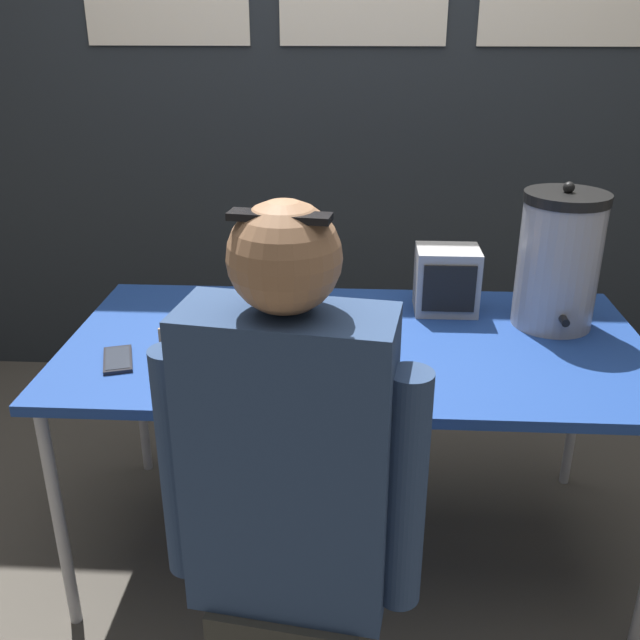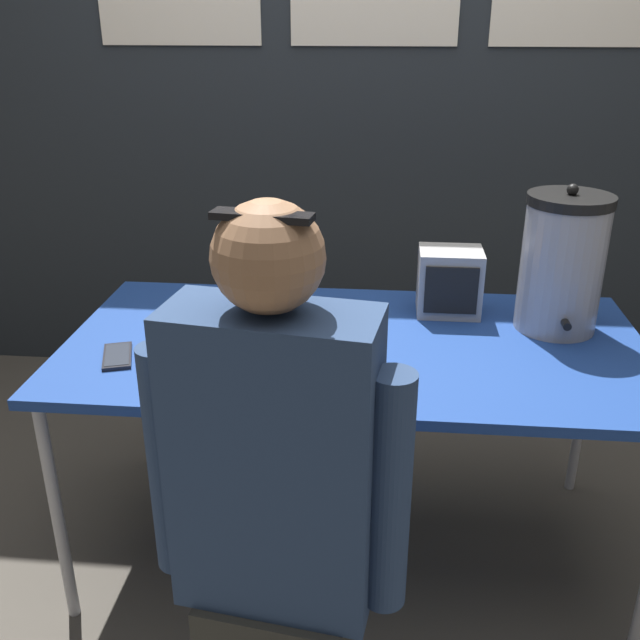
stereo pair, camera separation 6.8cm
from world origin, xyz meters
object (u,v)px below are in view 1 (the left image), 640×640
person_seated (289,527)px  cell_phone (117,359)px  donut_box (236,320)px  coffee_urn (558,260)px  space_heater (446,280)px

person_seated → cell_phone: bearing=-37.3°
donut_box → cell_phone: size_ratio=2.61×
coffee_urn → space_heater: coffee_urn is taller
donut_box → coffee_urn: 0.93m
cell_phone → person_seated: (0.50, -0.51, -0.10)m
coffee_urn → space_heater: bearing=163.9°
space_heater → person_seated: 1.00m
cell_phone → person_seated: person_seated is taller
coffee_urn → person_seated: size_ratio=0.33×
donut_box → person_seated: bearing=-73.7°
coffee_urn → cell_phone: (-1.18, -0.31, -0.19)m
space_heater → donut_box: bearing=-164.4°
coffee_urn → cell_phone: size_ratio=2.52×
donut_box → space_heater: space_heater is taller
donut_box → coffee_urn: size_ratio=1.04×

